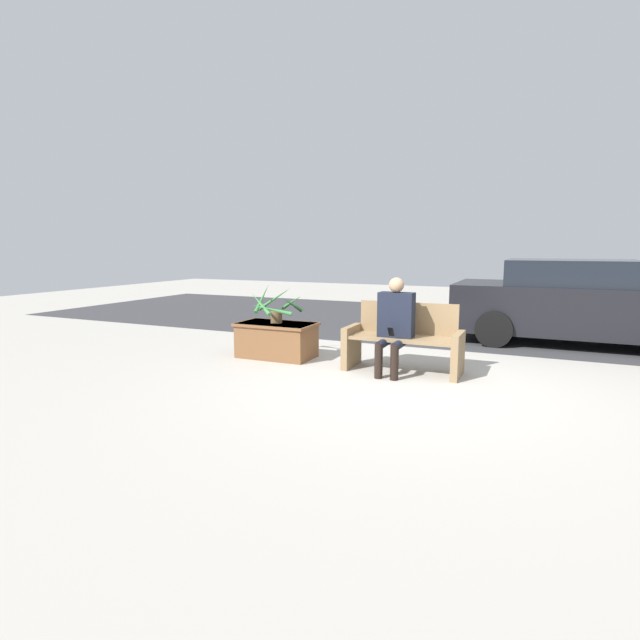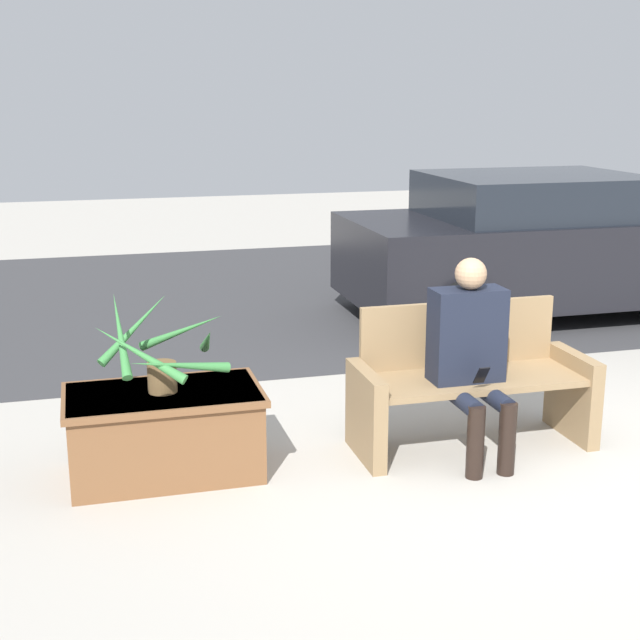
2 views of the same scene
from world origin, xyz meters
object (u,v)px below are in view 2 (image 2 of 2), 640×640
at_px(person_seated, 471,349).
at_px(potted_plant, 161,352).
at_px(bench, 470,383).
at_px(planter_box, 165,430).
at_px(parked_car, 538,245).

relative_size(person_seated, potted_plant, 1.57).
bearing_deg(bench, planter_box, 179.14).
height_order(person_seated, potted_plant, person_seated).
distance_m(potted_plant, parked_car, 5.08).
bearing_deg(planter_box, bench, -0.86).
height_order(planter_box, potted_plant, potted_plant).
bearing_deg(bench, potted_plant, 179.51).
height_order(planter_box, parked_car, parked_car).
xyz_separation_m(planter_box, parked_car, (4.07, 3.04, 0.43)).
distance_m(bench, potted_plant, 1.97).
distance_m(planter_box, parked_car, 5.09).
relative_size(planter_box, parked_car, 0.29).
bearing_deg(bench, person_seated, -115.33).
bearing_deg(parked_car, potted_plant, -143.16).
height_order(bench, parked_car, parked_car).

